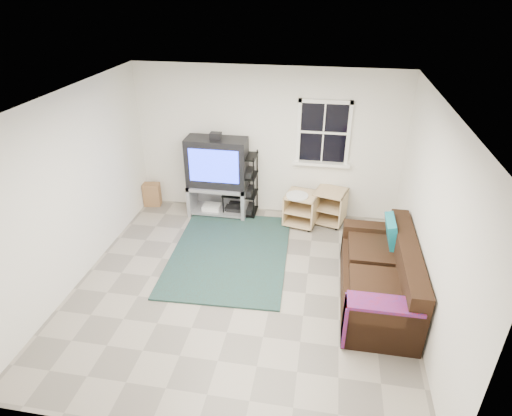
% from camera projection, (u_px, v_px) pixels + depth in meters
% --- Properties ---
extents(room, '(4.60, 4.62, 4.60)m').
position_uv_depth(room, '(323.00, 137.00, 7.12)').
color(room, gray).
rests_on(room, ground).
extents(tv_unit, '(1.04, 0.52, 1.54)m').
position_uv_depth(tv_unit, '(217.00, 171.00, 7.47)').
color(tv_unit, '#9B9BA2').
rests_on(tv_unit, ground).
extents(av_rack, '(0.59, 0.43, 1.18)m').
position_uv_depth(av_rack, '(240.00, 188.00, 7.61)').
color(av_rack, black).
rests_on(av_rack, ground).
extents(side_table_left, '(0.63, 0.63, 0.61)m').
position_uv_depth(side_table_left, '(330.00, 205.00, 7.46)').
color(side_table_left, '#D9BB85').
rests_on(side_table_left, ground).
extents(side_table_right, '(0.62, 0.62, 0.61)m').
position_uv_depth(side_table_right, '(301.00, 206.00, 7.38)').
color(side_table_right, '#D9BB85').
rests_on(side_table_right, ground).
extents(sofa, '(0.90, 2.04, 0.93)m').
position_uv_depth(sofa, '(381.00, 278.00, 5.63)').
color(sofa, black).
rests_on(sofa, ground).
extents(shag_rug, '(1.87, 2.51, 0.03)m').
position_uv_depth(shag_rug, '(230.00, 253.00, 6.69)').
color(shag_rug, black).
rests_on(shag_rug, ground).
extents(paper_bag, '(0.33, 0.24, 0.44)m').
position_uv_depth(paper_bag, '(152.00, 194.00, 8.04)').
color(paper_bag, '#987144').
rests_on(paper_bag, ground).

